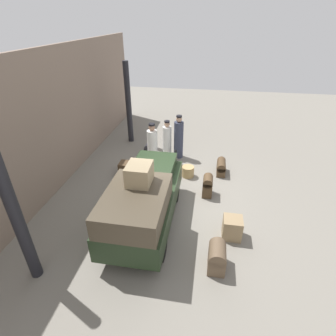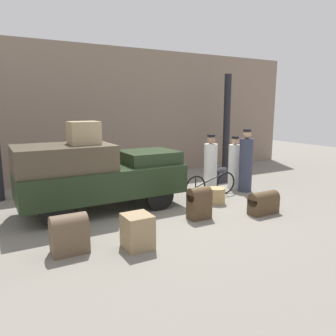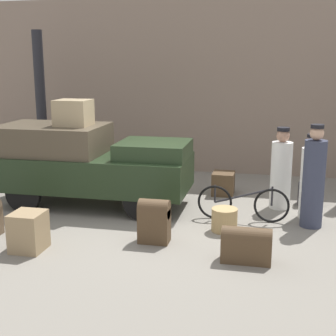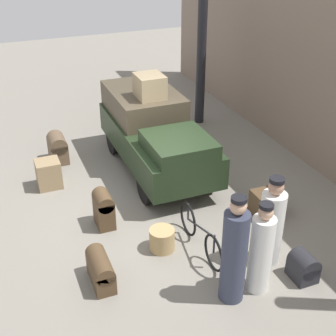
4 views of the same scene
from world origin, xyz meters
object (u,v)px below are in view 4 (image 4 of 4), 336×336
object	(u,v)px
conductor_in_dark_uniform	(261,252)
bicycle	(200,235)
trunk_barrel_dark	(101,269)
suitcase_small_leather	(303,267)
truck	(154,131)
trunk_on_truck_roof	(150,86)
suitcase_tan_flat	(104,208)
porter_with_bicycle	(271,225)
trunk_large_brown	(266,203)
wicker_basket	(162,239)
suitcase_black_upright	(58,148)
porter_standing_middle	(234,254)
trunk_umber_medium	(49,174)

from	to	relation	value
conductor_in_dark_uniform	bicycle	bearing A→B (deg)	-159.68
trunk_barrel_dark	suitcase_small_leather	size ratio (longest dim) A/B	1.49
truck	trunk_on_truck_roof	world-z (taller)	trunk_on_truck_roof
conductor_in_dark_uniform	suitcase_tan_flat	size ratio (longest dim) A/B	2.20
porter_with_bicycle	trunk_large_brown	xyz separation A→B (m)	(-1.21, 0.74, -0.49)
truck	conductor_in_dark_uniform	bearing A→B (deg)	1.46
wicker_basket	suitcase_small_leather	xyz separation A→B (m)	(1.57, 1.86, 0.03)
truck	porter_with_bicycle	world-z (taller)	truck
trunk_barrel_dark	suitcase_small_leather	bearing A→B (deg)	69.92
bicycle	suitcase_black_upright	bearing A→B (deg)	-158.39
suitcase_black_upright	trunk_on_truck_roof	distance (m)	2.71
trunk_barrel_dark	suitcase_black_upright	bearing A→B (deg)	178.34
trunk_large_brown	suitcase_black_upright	bearing A→B (deg)	-138.01
trunk_on_truck_roof	suitcase_black_upright	bearing A→B (deg)	-113.38
conductor_in_dark_uniform	porter_standing_middle	world-z (taller)	porter_standing_middle
wicker_basket	porter_with_bicycle	distance (m)	1.92
porter_standing_middle	trunk_barrel_dark	xyz separation A→B (m)	(-1.06, -1.80, -0.58)
trunk_large_brown	suitcase_tan_flat	bearing A→B (deg)	-105.13
trunk_umber_medium	suitcase_black_upright	size ratio (longest dim) A/B	0.89
bicycle	suitcase_tan_flat	size ratio (longest dim) A/B	2.31
wicker_basket	porter_with_bicycle	world-z (taller)	porter_with_bicycle
wicker_basket	suitcase_tan_flat	world-z (taller)	suitcase_tan_flat
conductor_in_dark_uniform	trunk_umber_medium	world-z (taller)	conductor_in_dark_uniform
conductor_in_dark_uniform	suitcase_small_leather	size ratio (longest dim) A/B	3.26
bicycle	trunk_umber_medium	bearing A→B (deg)	-146.67
suitcase_tan_flat	suitcase_small_leather	world-z (taller)	suitcase_tan_flat
trunk_umber_medium	suitcase_small_leather	distance (m)	5.61
porter_standing_middle	trunk_large_brown	bearing A→B (deg)	135.17
porter_with_bicycle	suitcase_tan_flat	distance (m)	3.12
suitcase_small_leather	wicker_basket	bearing A→B (deg)	-130.13
bicycle	conductor_in_dark_uniform	world-z (taller)	conductor_in_dark_uniform
trunk_barrel_dark	trunk_umber_medium	bearing A→B (deg)	-175.40
wicker_basket	truck	bearing A→B (deg)	161.93
suitcase_tan_flat	suitcase_black_upright	world-z (taller)	suitcase_tan_flat
truck	trunk_umber_medium	size ratio (longest dim) A/B	6.29
wicker_basket	porter_with_bicycle	xyz separation A→B (m)	(0.97, 1.57, 0.54)
wicker_basket	trunk_umber_medium	distance (m)	3.29
trunk_on_truck_roof	suitcase_small_leather	bearing A→B (deg)	10.99
suitcase_tan_flat	trunk_barrel_dark	bearing A→B (deg)	-17.08
suitcase_small_leather	trunk_on_truck_roof	xyz separation A→B (m)	(-4.72, -0.92, 1.67)
porter_standing_middle	trunk_large_brown	distance (m)	2.54
porter_with_bicycle	suitcase_black_upright	distance (m)	5.68
wicker_basket	conductor_in_dark_uniform	bearing A→B (deg)	35.41
porter_with_bicycle	trunk_barrel_dark	bearing A→B (deg)	-100.68
wicker_basket	suitcase_tan_flat	xyz separation A→B (m)	(-1.08, -0.76, 0.18)
truck	trunk_on_truck_roof	bearing A→B (deg)	-180.00
suitcase_small_leather	trunk_barrel_dark	bearing A→B (deg)	-110.08
suitcase_tan_flat	porter_with_bicycle	bearing A→B (deg)	48.78
suitcase_small_leather	trunk_on_truck_roof	size ratio (longest dim) A/B	0.73
truck	porter_with_bicycle	bearing A→B (deg)	9.21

